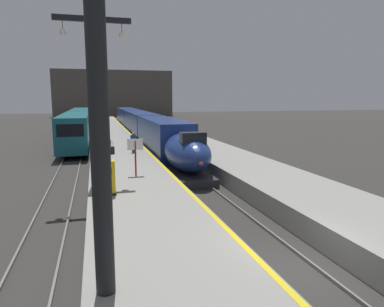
% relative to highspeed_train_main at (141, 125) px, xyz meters
% --- Properties ---
extents(ground_plane, '(260.00, 260.00, 0.00)m').
position_rel_highspeed_train_main_xyz_m(ground_plane, '(0.00, -38.01, -1.96)').
color(ground_plane, '#33302D').
extents(platform_left, '(4.80, 110.00, 1.05)m').
position_rel_highspeed_train_main_xyz_m(platform_left, '(-4.05, -13.26, -1.43)').
color(platform_left, gray).
rests_on(platform_left, ground).
extents(platform_right, '(4.80, 110.00, 1.05)m').
position_rel_highspeed_train_main_xyz_m(platform_right, '(4.05, -13.26, -1.43)').
color(platform_right, gray).
rests_on(platform_right, ground).
extents(platform_left_safety_stripe, '(0.20, 107.80, 0.01)m').
position_rel_highspeed_train_main_xyz_m(platform_left_safety_stripe, '(-1.77, -13.26, -0.90)').
color(platform_left_safety_stripe, yellow).
rests_on(platform_left_safety_stripe, platform_left).
extents(rail_main_left, '(0.08, 110.00, 0.12)m').
position_rel_highspeed_train_main_xyz_m(rail_main_left, '(-0.75, -10.51, -1.90)').
color(rail_main_left, slate).
rests_on(rail_main_left, ground).
extents(rail_main_right, '(0.08, 110.00, 0.12)m').
position_rel_highspeed_train_main_xyz_m(rail_main_right, '(0.75, -10.51, -1.90)').
color(rail_main_right, slate).
rests_on(rail_main_right, ground).
extents(rail_secondary_left, '(0.08, 110.00, 0.12)m').
position_rel_highspeed_train_main_xyz_m(rail_secondary_left, '(-8.85, -10.51, -1.90)').
color(rail_secondary_left, slate).
rests_on(rail_secondary_left, ground).
extents(rail_secondary_right, '(0.08, 110.00, 0.12)m').
position_rel_highspeed_train_main_xyz_m(rail_secondary_right, '(-7.35, -10.51, -1.90)').
color(rail_secondary_right, slate).
rests_on(rail_secondary_right, ground).
extents(highspeed_train_main, '(2.92, 56.83, 3.60)m').
position_rel_highspeed_train_main_xyz_m(highspeed_train_main, '(0.00, 0.00, 0.00)').
color(highspeed_train_main, navy).
rests_on(highspeed_train_main, ground).
extents(regional_train_adjacent, '(2.85, 36.60, 3.80)m').
position_rel_highspeed_train_main_xyz_m(regional_train_adjacent, '(-8.10, 2.63, 0.17)').
color(regional_train_adjacent, '#145660').
rests_on(regional_train_adjacent, ground).
extents(station_column_near, '(4.00, 0.68, 10.05)m').
position_rel_highspeed_train_main_xyz_m(station_column_near, '(-5.90, -39.50, 5.08)').
color(station_column_near, black).
rests_on(station_column_near, platform_left).
extents(station_column_mid, '(4.00, 0.68, 8.79)m').
position_rel_highspeed_train_main_xyz_m(station_column_mid, '(-5.90, -27.42, 4.41)').
color(station_column_mid, black).
rests_on(station_column_mid, platform_left).
extents(passenger_near_edge, '(0.51, 0.38, 1.69)m').
position_rel_highspeed_train_main_xyz_m(passenger_near_edge, '(-3.00, -18.28, 0.08)').
color(passenger_near_edge, '#23232D').
rests_on(passenger_near_edge, platform_left).
extents(passenger_mid_platform, '(0.57, 0.25, 1.69)m').
position_rel_highspeed_train_main_xyz_m(passenger_mid_platform, '(-5.20, -20.83, 0.08)').
color(passenger_mid_platform, '#23232D').
rests_on(passenger_mid_platform, platform_left).
extents(rolling_suitcase, '(0.40, 0.22, 0.98)m').
position_rel_highspeed_train_main_xyz_m(rolling_suitcase, '(-4.77, -18.67, -0.60)').
color(rolling_suitcase, black).
rests_on(rolling_suitcase, platform_left).
extents(ticket_machine_yellow, '(0.76, 0.62, 1.60)m').
position_rel_highspeed_train_main_xyz_m(ticket_machine_yellow, '(-5.55, -30.96, -0.17)').
color(ticket_machine_yellow, yellow).
rests_on(ticket_machine_yellow, platform_left).
extents(departure_info_board, '(0.90, 0.10, 2.12)m').
position_rel_highspeed_train_main_xyz_m(departure_info_board, '(-3.80, -26.98, 0.60)').
color(departure_info_board, maroon).
rests_on(departure_info_board, platform_left).
extents(terminus_back_wall, '(36.00, 2.00, 14.00)m').
position_rel_highspeed_train_main_xyz_m(terminus_back_wall, '(0.00, 63.99, 5.04)').
color(terminus_back_wall, '#4C4742').
rests_on(terminus_back_wall, ground).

